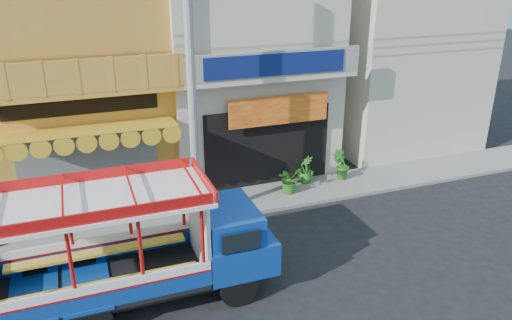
{
  "coord_description": "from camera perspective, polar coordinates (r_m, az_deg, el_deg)",
  "views": [
    {
      "loc": [
        -4.05,
        -10.37,
        7.65
      ],
      "look_at": [
        0.65,
        2.5,
        2.13
      ],
      "focal_mm": 35.0,
      "sensor_mm": 36.0,
      "label": 1
    }
  ],
  "objects": [
    {
      "name": "green_sign",
      "position": [
        15.99,
        -27.02,
        -7.29
      ],
      "size": [
        0.55,
        0.44,
        0.88
      ],
      "color": "black",
      "rests_on": "sidewalk"
    },
    {
      "name": "shophouse_left",
      "position": [
        18.67,
        -19.84,
        9.72
      ],
      "size": [
        6.0,
        7.5,
        8.24
      ],
      "color": "#C97C2C",
      "rests_on": "ground"
    },
    {
      "name": "party_pilaster",
      "position": [
        15.95,
        -8.61,
        8.46
      ],
      "size": [
        0.35,
        0.3,
        8.0
      ],
      "primitive_type": "cube",
      "color": "beige",
      "rests_on": "ground"
    },
    {
      "name": "songthaew_truck",
      "position": [
        11.97,
        -11.63,
        -9.46
      ],
      "size": [
        6.7,
        2.31,
        3.12
      ],
      "color": "black",
      "rests_on": "ground"
    },
    {
      "name": "potted_plant_b",
      "position": [
        18.51,
        9.69,
        -0.56
      ],
      "size": [
        0.76,
        0.72,
        1.09
      ],
      "primitive_type": "imported",
      "rotation": [
        0.0,
        0.0,
        2.63
      ],
      "color": "#26651D",
      "rests_on": "sidewalk"
    },
    {
      "name": "filler_building_right",
      "position": [
        22.86,
        15.4,
        11.48
      ],
      "size": [
        6.0,
        6.0,
        7.6
      ],
      "primitive_type": "cube",
      "color": "beige",
      "rests_on": "ground"
    },
    {
      "name": "potted_plant_a",
      "position": [
        17.27,
        3.87,
        -2.26
      ],
      "size": [
        1.06,
        1.0,
        0.94
      ],
      "primitive_type": "imported",
      "rotation": [
        0.0,
        0.0,
        0.41
      ],
      "color": "#26651D",
      "rests_on": "sidewalk"
    },
    {
      "name": "ground",
      "position": [
        13.51,
        1.06,
        -12.57
      ],
      "size": [
        90.0,
        90.0,
        0.0
      ],
      "primitive_type": "plane",
      "color": "black",
      "rests_on": "ground"
    },
    {
      "name": "potted_plant_c",
      "position": [
        18.07,
        5.76,
        -1.08
      ],
      "size": [
        0.62,
        0.62,
        1.0
      ],
      "primitive_type": "imported",
      "rotation": [
        0.0,
        0.0,
        4.59
      ],
      "color": "#26651D",
      "rests_on": "sidewalk"
    },
    {
      "name": "sidewalk",
      "position": [
        16.75,
        -3.88,
        -5.07
      ],
      "size": [
        30.0,
        2.0,
        0.12
      ],
      "primitive_type": "cube",
      "color": "slate",
      "rests_on": "ground"
    },
    {
      "name": "shophouse_right",
      "position": [
        19.63,
        -1.82,
        11.53
      ],
      "size": [
        6.0,
        6.75,
        8.24
      ],
      "color": "beige",
      "rests_on": "ground"
    },
    {
      "name": "utility_pole",
      "position": [
        14.28,
        -6.93,
        11.22
      ],
      "size": [
        28.0,
        0.26,
        9.0
      ],
      "color": "gray",
      "rests_on": "ground"
    }
  ]
}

